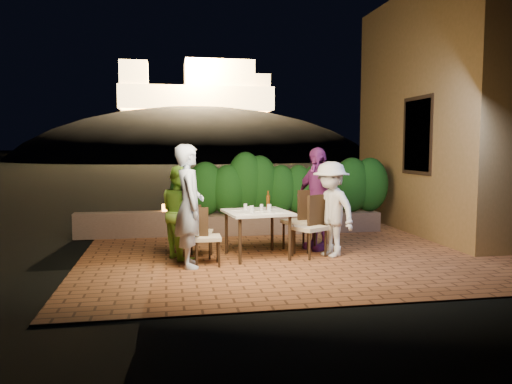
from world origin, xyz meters
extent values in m
plane|color=black|center=(0.00, 0.00, -0.02)|extent=(400.00, 400.00, 0.00)
cube|color=brown|center=(0.00, 0.50, -0.07)|extent=(7.00, 6.00, 0.15)
cube|color=olive|center=(3.60, 2.00, 2.50)|extent=(1.60, 5.00, 5.00)
cube|color=black|center=(2.82, 1.50, 2.00)|extent=(0.08, 1.00, 1.40)
cube|color=black|center=(2.81, 1.50, 2.00)|extent=(0.06, 1.15, 1.55)
cube|color=brown|center=(0.20, 2.30, 0.20)|extent=(4.20, 0.55, 0.40)
cube|color=brown|center=(-2.80, 2.30, 0.25)|extent=(2.20, 0.30, 0.50)
ellipsoid|color=black|center=(2.00, 60.00, -4.00)|extent=(52.00, 40.00, 22.00)
cylinder|color=white|center=(-0.91, -0.13, 0.76)|extent=(0.22, 0.22, 0.01)
cylinder|color=white|center=(-1.01, 0.30, 0.76)|extent=(0.22, 0.22, 0.01)
cylinder|color=white|center=(-0.39, -0.08, 0.76)|extent=(0.21, 0.21, 0.01)
cylinder|color=white|center=(-0.41, 0.41, 0.76)|extent=(0.24, 0.24, 0.01)
cylinder|color=white|center=(-0.66, 0.10, 0.76)|extent=(0.21, 0.21, 0.01)
cylinder|color=white|center=(-0.56, -0.15, 0.76)|extent=(0.22, 0.22, 0.01)
cylinder|color=silver|center=(-0.80, -0.05, 0.81)|extent=(0.07, 0.07, 0.11)
cylinder|color=silver|center=(-0.84, 0.32, 0.80)|extent=(0.06, 0.06, 0.10)
cylinder|color=silver|center=(-0.50, 0.08, 0.81)|extent=(0.07, 0.07, 0.12)
cylinder|color=silver|center=(-0.59, 0.25, 0.80)|extent=(0.06, 0.06, 0.10)
imported|color=white|center=(-0.78, 0.38, 0.77)|extent=(0.21, 0.21, 0.04)
imported|color=silver|center=(-1.79, -0.33, 0.91)|extent=(0.47, 0.68, 1.82)
imported|color=#99E346|center=(-1.90, 0.26, 0.74)|extent=(0.81, 0.89, 1.49)
imported|color=silver|center=(0.50, -0.02, 0.77)|extent=(0.94, 1.15, 1.55)
imported|color=#71256B|center=(0.45, 0.56, 0.89)|extent=(0.81, 1.13, 1.77)
cylinder|color=orange|center=(-2.16, 2.30, 0.57)|extent=(0.10, 0.10, 0.14)
camera|label=1|loc=(-2.11, -7.70, 1.80)|focal=35.00mm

